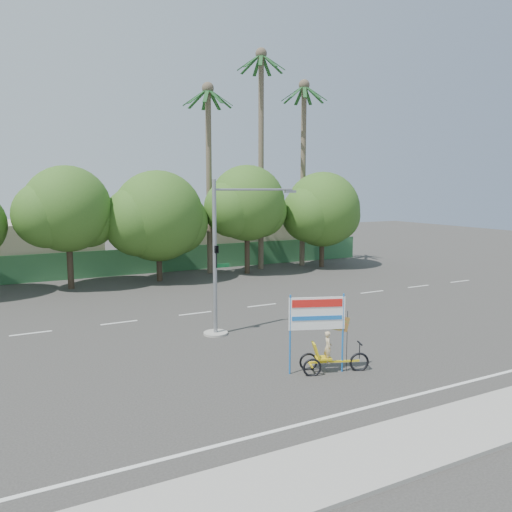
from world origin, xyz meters
name	(u,v)px	position (x,y,z in m)	size (l,w,h in m)	color
ground	(310,351)	(0.00, 0.00, 0.00)	(120.00, 120.00, 0.00)	#33302D
sidewalk_near	(460,428)	(0.00, -7.50, 0.06)	(50.00, 2.40, 0.12)	gray
fence	(159,260)	(0.00, 21.50, 1.00)	(38.00, 0.08, 2.00)	#336B3D
building_left	(16,248)	(-10.00, 26.00, 2.00)	(12.00, 8.00, 4.00)	#B3A98E
building_right	(229,240)	(8.00, 26.00, 1.80)	(14.00, 8.00, 3.60)	#B3A98E
tree_left	(67,212)	(-7.05, 18.00, 5.06)	(6.66, 5.60, 8.07)	#473828
tree_center	(157,219)	(-1.05, 18.00, 4.47)	(7.62, 6.40, 7.85)	#473828
tree_right	(246,206)	(5.95, 18.00, 5.24)	(6.90, 5.80, 8.36)	#473828
tree_far_right	(322,212)	(12.95, 18.00, 4.64)	(7.38, 6.20, 7.94)	#473828
palm_tall	(261,139)	(8.00, 19.50, 10.46)	(3.73, 3.79, 17.45)	#70604C
palm_mid	(303,154)	(12.00, 19.50, 9.40)	(3.73, 3.79, 15.45)	#70604C
palm_short	(209,158)	(3.50, 19.50, 8.86)	(3.73, 3.79, 14.45)	#70604C
traffic_signal	(221,271)	(-2.20, 3.98, 2.92)	(4.72, 1.10, 7.00)	gray
trike_billboard	(324,341)	(-0.84, -2.16, 1.18)	(2.83, 1.30, 2.94)	black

